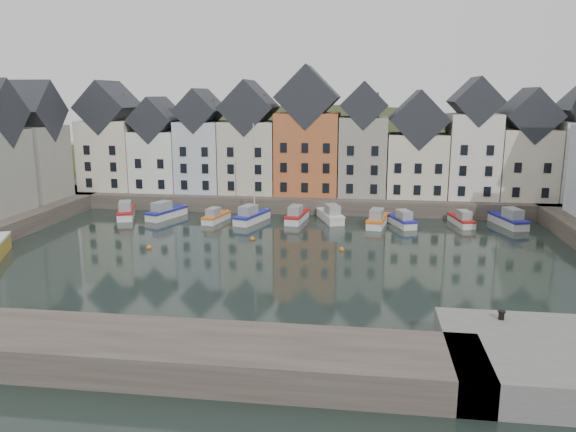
# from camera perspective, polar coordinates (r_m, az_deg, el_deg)

# --- Properties ---
(ground) EXTENTS (260.00, 260.00, 0.00)m
(ground) POSITION_cam_1_polar(r_m,az_deg,el_deg) (54.07, -1.14, -4.74)
(ground) COLOR black
(ground) RESTS_ON ground
(far_quay) EXTENTS (90.00, 16.00, 2.00)m
(far_quay) POSITION_cam_1_polar(r_m,az_deg,el_deg) (82.81, 2.09, 1.94)
(far_quay) COLOR #433A34
(far_quay) RESTS_ON ground
(near_wall) EXTENTS (50.00, 6.00, 2.00)m
(near_wall) POSITION_cam_1_polar(r_m,az_deg,el_deg) (37.32, -22.54, -12.11)
(near_wall) COLOR #433A34
(near_wall) RESTS_ON ground
(hillside) EXTENTS (153.60, 70.40, 64.00)m
(hillside) POSITION_cam_1_polar(r_m,az_deg,el_deg) (112.56, 3.37, -5.23)
(hillside) COLOR #253018
(hillside) RESTS_ON ground
(far_terrace) EXTENTS (72.37, 8.16, 17.78)m
(far_terrace) POSITION_cam_1_polar(r_m,az_deg,el_deg) (79.53, 4.31, 7.22)
(far_terrace) COLOR beige
(far_terrace) RESTS_ON far_quay
(left_terrace) EXTENTS (7.65, 17.00, 15.69)m
(left_terrace) POSITION_cam_1_polar(r_m,az_deg,el_deg) (78.52, -26.54, 5.91)
(left_terrace) COLOR gray
(left_terrace) RESTS_ON left_quay
(mooring_buoys) EXTENTS (20.50, 5.50, 0.50)m
(mooring_buoys) POSITION_cam_1_polar(r_m,az_deg,el_deg) (59.78, -4.14, -2.96)
(mooring_buoys) COLOR orange
(mooring_buoys) RESTS_ON ground
(boat_a) EXTENTS (4.11, 6.79, 2.49)m
(boat_a) POSITION_cam_1_polar(r_m,az_deg,el_deg) (76.49, -16.14, 0.40)
(boat_a) COLOR silver
(boat_a) RESTS_ON ground
(boat_b) EXTENTS (4.03, 6.81, 2.50)m
(boat_b) POSITION_cam_1_polar(r_m,az_deg,el_deg) (74.91, -12.33, 0.37)
(boat_b) COLOR silver
(boat_b) RESTS_ON ground
(boat_c) EXTENTS (2.69, 5.60, 2.06)m
(boat_c) POSITION_cam_1_polar(r_m,az_deg,el_deg) (71.64, -7.36, -0.09)
(boat_c) COLOR silver
(boat_c) RESTS_ON ground
(boat_d) EXTENTS (3.91, 6.84, 12.48)m
(boat_d) POSITION_cam_1_polar(r_m,az_deg,el_deg) (70.89, -3.74, 0.01)
(boat_d) COLOR silver
(boat_d) RESTS_ON ground
(boat_e) EXTENTS (2.60, 6.38, 2.38)m
(boat_e) POSITION_cam_1_polar(r_m,az_deg,el_deg) (71.16, 0.89, 0.00)
(boat_e) COLOR silver
(boat_e) RESTS_ON ground
(boat_f) EXTENTS (4.05, 6.74, 2.47)m
(boat_f) POSITION_cam_1_polar(r_m,az_deg,el_deg) (71.57, 4.36, 0.06)
(boat_f) COLOR silver
(boat_f) RESTS_ON ground
(boat_g) EXTENTS (2.98, 6.55, 2.42)m
(boat_g) POSITION_cam_1_polar(r_m,az_deg,el_deg) (69.71, 9.06, -0.40)
(boat_g) COLOR silver
(boat_g) RESTS_ON ground
(boat_h) EXTENTS (3.75, 6.08, 2.23)m
(boat_h) POSITION_cam_1_polar(r_m,az_deg,el_deg) (70.32, 11.45, -0.43)
(boat_h) COLOR silver
(boat_h) RESTS_ON ground
(boat_i) EXTENTS (2.79, 5.80, 2.14)m
(boat_i) POSITION_cam_1_polar(r_m,az_deg,el_deg) (72.43, 17.24, -0.40)
(boat_i) COLOR silver
(boat_i) RESTS_ON ground
(boat_j) EXTENTS (3.82, 7.02, 2.58)m
(boat_j) POSITION_cam_1_polar(r_m,az_deg,el_deg) (73.79, 21.51, -0.37)
(boat_j) COLOR silver
(boat_j) RESTS_ON ground
(mooring_bollard) EXTENTS (0.48, 0.48, 0.56)m
(mooring_bollard) POSITION_cam_1_polar(r_m,az_deg,el_deg) (38.06, 20.87, -9.35)
(mooring_bollard) COLOR black
(mooring_bollard) RESTS_ON near_quay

